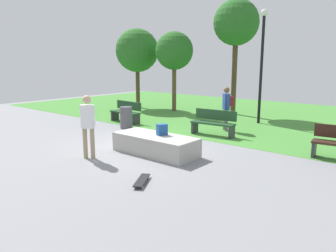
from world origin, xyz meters
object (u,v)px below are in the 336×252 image
(pedestrian_with_backpack, at_px, (227,105))
(park_bench_near_lamppost, at_px, (214,122))
(concrete_ledge, at_px, (155,145))
(tree_slender_maple, at_px, (174,51))
(tree_young_birch, at_px, (137,51))
(skater_performing_trick, at_px, (88,122))
(tree_leaning_ash, at_px, (236,24))
(trash_bin, at_px, (126,118))
(backpack_on_ledge, at_px, (162,130))
(park_bench_far_left, at_px, (126,111))
(skateboard_by_ledge, at_px, (142,180))
(lamp_post, at_px, (262,57))

(pedestrian_with_backpack, bearing_deg, park_bench_near_lamppost, -86.49)
(concrete_ledge, relative_size, tree_slender_maple, 0.60)
(tree_young_birch, xyz_separation_m, tree_slender_maple, (2.51, 0.21, -0.08))
(tree_young_birch, bearing_deg, skater_performing_trick, -52.62)
(tree_young_birch, bearing_deg, tree_leaning_ash, 13.62)
(skater_performing_trick, height_order, trash_bin, skater_performing_trick)
(skater_performing_trick, bearing_deg, tree_slender_maple, 113.81)
(backpack_on_ledge, distance_m, park_bench_far_left, 5.19)
(skater_performing_trick, bearing_deg, pedestrian_with_backpack, 79.42)
(backpack_on_ledge, xyz_separation_m, pedestrian_with_backpack, (-0.18, 3.98, 0.30))
(skateboard_by_ledge, bearing_deg, skater_performing_trick, 170.02)
(park_bench_far_left, xyz_separation_m, lamp_post, (4.53, 3.51, 2.34))
(concrete_ledge, height_order, tree_leaning_ash, tree_leaning_ash)
(tree_slender_maple, xyz_separation_m, lamp_post, (5.01, -0.43, -0.32))
(skateboard_by_ledge, xyz_separation_m, trash_bin, (-4.63, 3.88, 0.37))
(concrete_ledge, distance_m, tree_leaning_ash, 9.12)
(tree_slender_maple, height_order, trash_bin, tree_slender_maple)
(park_bench_near_lamppost, relative_size, pedestrian_with_backpack, 0.98)
(tree_young_birch, height_order, tree_slender_maple, tree_young_birch)
(park_bench_far_left, height_order, tree_young_birch, tree_young_birch)
(skater_performing_trick, relative_size, pedestrian_with_backpack, 1.04)
(tree_young_birch, xyz_separation_m, lamp_post, (7.53, -0.22, -0.40))
(backpack_on_ledge, height_order, tree_young_birch, tree_young_birch)
(lamp_post, relative_size, pedestrian_with_backpack, 2.81)
(skateboard_by_ledge, distance_m, park_bench_far_left, 7.37)
(park_bench_near_lamppost, bearing_deg, tree_young_birch, 154.44)
(tree_young_birch, bearing_deg, skateboard_by_ledge, -44.74)
(concrete_ledge, bearing_deg, pedestrian_with_backpack, 90.67)
(lamp_post, distance_m, pedestrian_with_backpack, 2.92)
(skater_performing_trick, height_order, tree_young_birch, tree_young_birch)
(tree_slender_maple, bearing_deg, tree_leaning_ash, 20.63)
(park_bench_near_lamppost, relative_size, tree_leaning_ash, 0.29)
(tree_slender_maple, bearing_deg, park_bench_near_lamppost, -37.78)
(trash_bin, bearing_deg, tree_young_birch, 130.51)
(tree_leaning_ash, bearing_deg, tree_slender_maple, -159.37)
(tree_leaning_ash, xyz_separation_m, lamp_post, (2.08, -1.54, -1.59))
(skater_performing_trick, distance_m, lamp_post, 8.18)
(concrete_ledge, distance_m, lamp_post, 6.88)
(tree_slender_maple, height_order, lamp_post, lamp_post)
(skateboard_by_ledge, height_order, park_bench_far_left, park_bench_far_left)
(backpack_on_ledge, xyz_separation_m, tree_young_birch, (-7.40, 6.46, 2.51))
(tree_leaning_ash, bearing_deg, park_bench_near_lamppost, -69.07)
(park_bench_near_lamppost, distance_m, tree_young_birch, 8.53)
(tree_young_birch, bearing_deg, trash_bin, -49.49)
(backpack_on_ledge, distance_m, skateboard_by_ledge, 2.46)
(tree_young_birch, distance_m, pedestrian_with_backpack, 7.95)
(backpack_on_ledge, height_order, skater_performing_trick, skater_performing_trick)
(backpack_on_ledge, height_order, park_bench_near_lamppost, park_bench_near_lamppost)
(tree_young_birch, distance_m, tree_slender_maple, 2.52)
(tree_leaning_ash, bearing_deg, pedestrian_with_backpack, -64.95)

